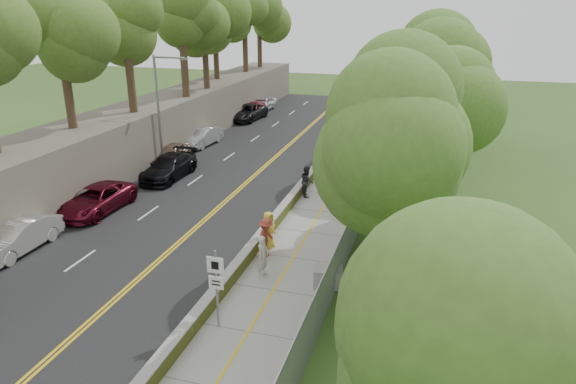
# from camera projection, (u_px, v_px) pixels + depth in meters

# --- Properties ---
(ground) EXTENTS (140.00, 140.00, 0.00)m
(ground) POSITION_uv_depth(u_px,v_px,m) (224.00, 283.00, 21.88)
(ground) COLOR #33511E
(ground) RESTS_ON ground
(road) EXTENTS (11.20, 66.00, 0.04)m
(road) POSITION_uv_depth(u_px,v_px,m) (236.00, 170.00, 36.81)
(road) COLOR black
(road) RESTS_ON ground
(sidewalk) EXTENTS (4.20, 66.00, 0.05)m
(sidewalk) POSITION_uv_depth(u_px,v_px,m) (346.00, 180.00, 34.72)
(sidewalk) COLOR gray
(sidewalk) RESTS_ON ground
(jersey_barrier) EXTENTS (0.42, 66.00, 0.60)m
(jersey_barrier) POSITION_uv_depth(u_px,v_px,m) (313.00, 173.00, 35.23)
(jersey_barrier) COLOR #B4C422
(jersey_barrier) RESTS_ON ground
(rock_embankment) EXTENTS (5.00, 66.00, 4.00)m
(rock_embankment) POSITION_uv_depth(u_px,v_px,m) (134.00, 135.00, 38.26)
(rock_embankment) COLOR #595147
(rock_embankment) RESTS_ON ground
(chainlink_fence) EXTENTS (0.04, 66.00, 2.00)m
(chainlink_fence) POSITION_uv_depth(u_px,v_px,m) (378.00, 169.00, 33.83)
(chainlink_fence) COLOR slate
(chainlink_fence) RESTS_ON ground
(trees_embankment) EXTENTS (6.40, 66.00, 13.00)m
(trees_embankment) POSITION_uv_depth(u_px,v_px,m) (128.00, 15.00, 35.20)
(trees_embankment) COLOR #527729
(trees_embankment) RESTS_ON rock_embankment
(trees_fenceside) EXTENTS (7.00, 66.00, 14.00)m
(trees_fenceside) POSITION_uv_depth(u_px,v_px,m) (423.00, 78.00, 31.15)
(trees_fenceside) COLOR #547F2D
(trees_fenceside) RESTS_ON ground
(streetlight) EXTENTS (2.52, 0.22, 8.00)m
(streetlight) POSITION_uv_depth(u_px,v_px,m) (161.00, 105.00, 35.65)
(streetlight) COLOR gray
(streetlight) RESTS_ON ground
(signpost) EXTENTS (0.62, 0.09, 3.10)m
(signpost) POSITION_uv_depth(u_px,v_px,m) (216.00, 281.00, 18.21)
(signpost) COLOR gray
(signpost) RESTS_ON sidewalk
(construction_barrel) EXTENTS (0.53, 0.53, 0.87)m
(construction_barrel) POSITION_uv_depth(u_px,v_px,m) (383.00, 137.00, 43.93)
(construction_barrel) COLOR #F75900
(construction_barrel) RESTS_ON sidewalk
(concrete_block) EXTENTS (1.36, 1.11, 0.81)m
(concrete_block) POSITION_uv_depth(u_px,v_px,m) (328.00, 277.00, 21.51)
(concrete_block) COLOR gray
(concrete_block) RESTS_ON sidewalk
(car_1) EXTENTS (1.64, 4.65, 1.53)m
(car_1) POSITION_uv_depth(u_px,v_px,m) (17.00, 237.00, 24.38)
(car_1) COLOR silver
(car_1) RESTS_ON road
(car_2) EXTENTS (2.54, 5.35, 1.48)m
(car_2) POSITION_uv_depth(u_px,v_px,m) (96.00, 199.00, 29.13)
(car_2) COLOR #5C0E1E
(car_2) RESTS_ON road
(car_3) EXTENTS (2.26, 5.41, 1.56)m
(car_3) POSITION_uv_depth(u_px,v_px,m) (169.00, 167.00, 34.82)
(car_3) COLOR black
(car_3) RESTS_ON road
(car_4) EXTENTS (2.13, 4.49, 1.48)m
(car_4) POSITION_uv_depth(u_px,v_px,m) (171.00, 154.00, 37.98)
(car_4) COLOR gray
(car_4) RESTS_ON road
(car_5) EXTENTS (2.05, 4.71, 1.51)m
(car_5) POSITION_uv_depth(u_px,v_px,m) (202.00, 137.00, 42.87)
(car_5) COLOR #B2B5BA
(car_5) RESTS_ON road
(car_6) EXTENTS (3.08, 5.86, 1.57)m
(car_6) POSITION_uv_depth(u_px,v_px,m) (247.00, 112.00, 52.38)
(car_6) COLOR black
(car_6) RESTS_ON road
(car_7) EXTENTS (2.12, 5.10, 1.47)m
(car_7) POSITION_uv_depth(u_px,v_px,m) (252.00, 110.00, 53.71)
(car_7) COLOR maroon
(car_7) RESTS_ON road
(car_8) EXTENTS (2.03, 4.54, 1.51)m
(car_8) POSITION_uv_depth(u_px,v_px,m) (263.00, 104.00, 57.08)
(car_8) COLOR silver
(car_8) RESTS_ON road
(painter_0) EXTENTS (0.80, 1.02, 1.84)m
(painter_0) POSITION_uv_depth(u_px,v_px,m) (268.00, 230.00, 24.75)
(painter_0) COLOR yellow
(painter_0) RESTS_ON sidewalk
(painter_1) EXTENTS (0.54, 0.75, 1.91)m
(painter_1) POSITION_uv_depth(u_px,v_px,m) (263.00, 256.00, 22.06)
(painter_1) COLOR beige
(painter_1) RESTS_ON sidewalk
(painter_2) EXTENTS (1.03, 1.14, 1.91)m
(painter_2) POSITION_uv_depth(u_px,v_px,m) (307.00, 181.00, 31.43)
(painter_2) COLOR #242228
(painter_2) RESTS_ON sidewalk
(painter_3) EXTENTS (0.85, 1.30, 1.89)m
(painter_3) POSITION_uv_depth(u_px,v_px,m) (266.00, 238.00, 23.85)
(painter_3) COLOR #9C3A2A
(painter_3) RESTS_ON sidewalk
(person_far) EXTENTS (1.09, 0.57, 1.78)m
(person_far) POSITION_uv_depth(u_px,v_px,m) (380.00, 135.00, 42.75)
(person_far) COLOR black
(person_far) RESTS_ON sidewalk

